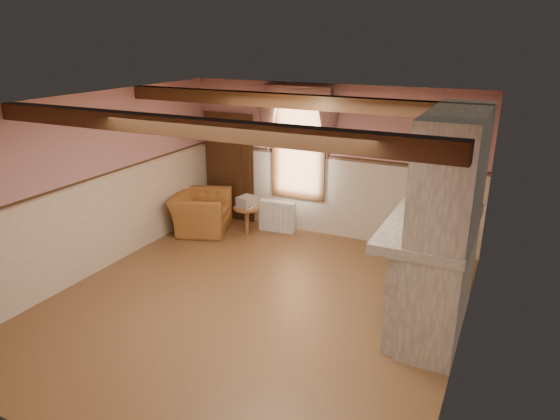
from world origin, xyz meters
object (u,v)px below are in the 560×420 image
at_px(armchair, 201,212).
at_px(radiator, 277,216).
at_px(side_table, 247,221).
at_px(mantel_clock, 442,198).
at_px(bowl, 434,214).
at_px(oil_lamp, 436,206).

distance_m(armchair, radiator, 1.47).
relative_size(side_table, mantel_clock, 2.29).
bearing_deg(armchair, bowl, -126.28).
height_order(side_table, mantel_clock, mantel_clock).
xyz_separation_m(armchair, side_table, (0.90, 0.20, -0.10)).
relative_size(armchair, radiator, 1.63).
height_order(radiator, oil_lamp, oil_lamp).
relative_size(radiator, mantel_clock, 2.92).
height_order(armchair, mantel_clock, mantel_clock).
height_order(side_table, bowl, bowl).
bearing_deg(radiator, side_table, -141.38).
bearing_deg(radiator, mantel_clock, -28.21).
relative_size(side_table, bowl, 1.52).
bearing_deg(radiator, oil_lamp, -35.50).
bearing_deg(side_table, armchair, -167.73).
distance_m(bowl, mantel_clock, 0.58).
bearing_deg(bowl, oil_lamp, 90.00).
height_order(bowl, oil_lamp, oil_lamp).
bearing_deg(side_table, bowl, -23.02).
relative_size(armchair, oil_lamp, 4.09).
xyz_separation_m(bowl, mantel_clock, (0.00, 0.58, 0.06)).
bearing_deg(armchair, oil_lamp, -125.48).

